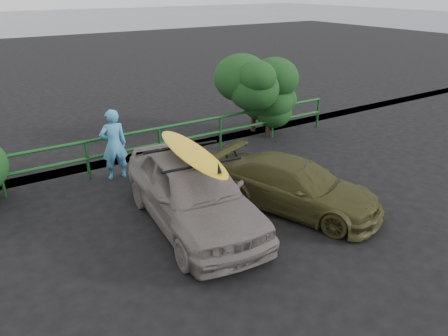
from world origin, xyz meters
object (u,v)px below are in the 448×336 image
(olive_vehicle, at_px, (295,186))
(man, at_px, (114,145))
(guardrail, at_px, (125,152))
(sedan, at_px, (193,191))
(surfboard, at_px, (191,152))

(olive_vehicle, xyz_separation_m, man, (-2.73, 3.76, 0.36))
(guardrail, height_order, olive_vehicle, olive_vehicle)
(guardrail, distance_m, man, 0.65)
(sedan, relative_size, olive_vehicle, 1.16)
(guardrail, relative_size, olive_vehicle, 3.68)
(olive_vehicle, height_order, surfboard, surfboard)
(olive_vehicle, relative_size, man, 2.09)
(sedan, bearing_deg, surfboard, 88.98)
(man, bearing_deg, guardrail, -133.87)
(man, xyz_separation_m, surfboard, (0.51, -3.11, 0.69))
(sedan, bearing_deg, man, 105.47)
(sedan, xyz_separation_m, surfboard, (0.00, 0.00, 0.85))
(sedan, relative_size, man, 2.42)
(guardrail, distance_m, sedan, 3.46)
(man, bearing_deg, surfboard, 105.09)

